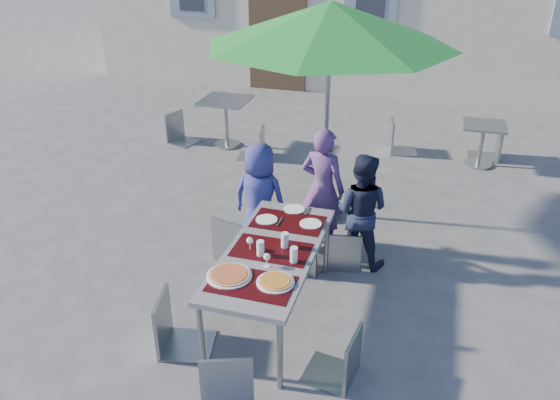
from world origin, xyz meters
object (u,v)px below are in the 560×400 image
(bg_chair_r_1, at_px, (496,122))
(chair_0, at_px, (234,212))
(chair_5, at_px, (225,364))
(bg_chair_r_0, at_px, (256,125))
(chair_2, at_px, (344,227))
(child_1, at_px, (323,189))
(pizza_near_right, at_px, (276,282))
(dining_table, at_px, (271,255))
(child_2, at_px, (360,211))
(child_0, at_px, (260,199))
(bg_chair_l_0, at_px, (177,110))
(chair_1, at_px, (305,222))
(cafe_table_1, at_px, (482,139))
(bg_chair_l_1, at_px, (400,118))
(chair_4, at_px, (343,328))
(patio_umbrella, at_px, (330,25))
(chair_3, at_px, (171,292))
(cafe_table_0, at_px, (226,112))
(pizza_near_left, at_px, (229,275))

(bg_chair_r_1, bearing_deg, chair_0, -125.38)
(chair_5, height_order, bg_chair_r_0, chair_5)
(chair_2, bearing_deg, child_1, 128.49)
(pizza_near_right, xyz_separation_m, chair_5, (-0.15, -0.79, -0.22))
(dining_table, relative_size, bg_chair_r_0, 1.98)
(child_2, distance_m, bg_chair_r_1, 3.98)
(child_0, height_order, chair_2, child_0)
(chair_2, distance_m, bg_chair_l_0, 4.62)
(bg_chair_l_0, bearing_deg, dining_table, -53.93)
(chair_0, xyz_separation_m, chair_1, (0.76, 0.09, -0.05))
(bg_chair_l_0, height_order, cafe_table_1, bg_chair_l_0)
(chair_0, height_order, chair_2, chair_0)
(pizza_near_right, height_order, bg_chair_r_1, bg_chair_r_1)
(bg_chair_l_1, bearing_deg, dining_table, -98.67)
(dining_table, height_order, bg_chair_r_0, bg_chair_r_0)
(chair_4, relative_size, patio_umbrella, 0.31)
(chair_3, xyz_separation_m, chair_5, (0.74, -0.62, -0.05))
(bg_chair_l_1, bearing_deg, cafe_table_0, -168.69)
(chair_4, distance_m, cafe_table_0, 5.56)
(cafe_table_0, distance_m, bg_chair_l_1, 2.87)
(dining_table, height_order, pizza_near_left, pizza_near_left)
(child_0, xyz_separation_m, child_2, (1.13, 0.04, 0.00))
(child_0, xyz_separation_m, patio_umbrella, (0.52, 1.03, 1.75))
(dining_table, xyz_separation_m, cafe_table_0, (-2.10, 4.13, -0.11))
(pizza_near_right, xyz_separation_m, bg_chair_l_0, (-3.16, 4.56, -0.20))
(bg_chair_l_1, bearing_deg, child_2, -91.39)
(chair_3, bearing_deg, chair_1, 63.07)
(pizza_near_right, distance_m, chair_4, 0.66)
(patio_umbrella, bearing_deg, child_0, -116.50)
(chair_3, distance_m, bg_chair_r_1, 6.21)
(dining_table, height_order, bg_chair_r_1, bg_chair_r_1)
(child_2, relative_size, patio_umbrella, 0.45)
(child_1, xyz_separation_m, bg_chair_l_1, (0.56, 3.23, -0.13))
(child_1, distance_m, chair_2, 0.59)
(chair_3, height_order, chair_4, chair_3)
(child_1, height_order, chair_0, child_1)
(pizza_near_left, xyz_separation_m, cafe_table_0, (-1.89, 4.63, -0.18))
(chair_3, xyz_separation_m, bg_chair_r_0, (-0.76, 4.44, -0.05))
(chair_5, xyz_separation_m, cafe_table_1, (1.97, 5.75, -0.11))
(chair_2, bearing_deg, chair_4, -79.69)
(chair_0, bearing_deg, bg_chair_r_1, 54.62)
(cafe_table_0, bearing_deg, chair_1, -55.88)
(child_2, bearing_deg, bg_chair_l_0, -33.51)
(patio_umbrella, height_order, bg_chair_l_1, patio_umbrella)
(cafe_table_0, bearing_deg, child_1, -49.79)
(pizza_near_right, distance_m, bg_chair_l_0, 5.55)
(chair_5, bearing_deg, child_2, 76.53)
(chair_0, relative_size, bg_chair_r_0, 1.13)
(child_2, bearing_deg, child_1, -24.62)
(patio_umbrella, height_order, cafe_table_1, patio_umbrella)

